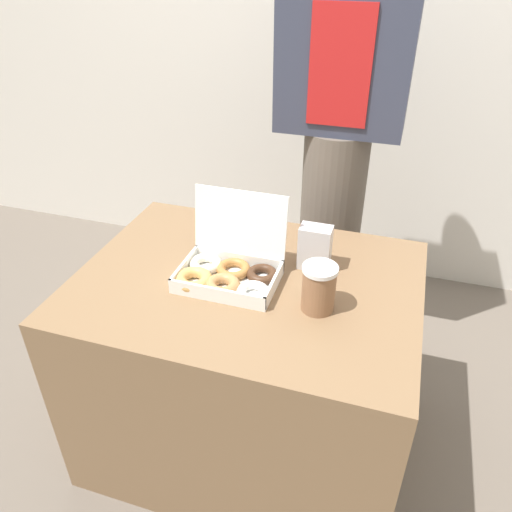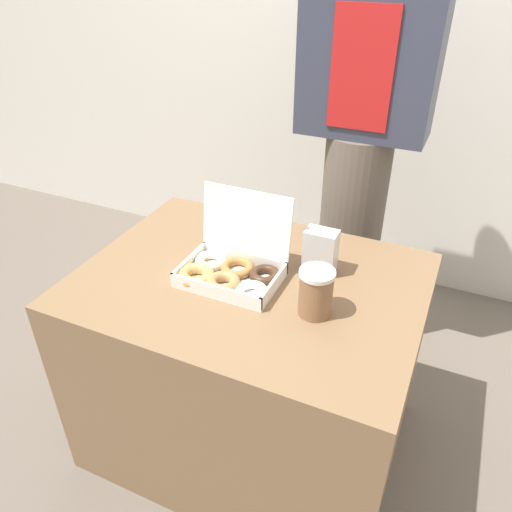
{
  "view_description": "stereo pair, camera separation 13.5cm",
  "coord_description": "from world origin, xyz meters",
  "views": [
    {
      "loc": [
        0.39,
        -1.14,
        1.56
      ],
      "look_at": [
        0.04,
        -0.05,
        0.83
      ],
      "focal_mm": 35.0,
      "sensor_mm": 36.0,
      "label": 1
    },
    {
      "loc": [
        0.51,
        -1.09,
        1.56
      ],
      "look_at": [
        0.04,
        -0.05,
        0.83
      ],
      "focal_mm": 35.0,
      "sensor_mm": 36.0,
      "label": 2
    }
  ],
  "objects": [
    {
      "name": "coffee_cup",
      "position": [
        0.23,
        -0.07,
        0.77
      ],
      "size": [
        0.09,
        0.09,
        0.14
      ],
      "color": "#8C6042",
      "rests_on": "table"
    },
    {
      "name": "ground_plane",
      "position": [
        0.0,
        0.0,
        0.0
      ],
      "size": [
        14.0,
        14.0,
        0.0
      ],
      "primitive_type": "plane",
      "color": "#665B51"
    },
    {
      "name": "person_customer",
      "position": [
        0.14,
        0.67,
        0.97
      ],
      "size": [
        0.45,
        0.25,
        1.79
      ],
      "color": "#665B51",
      "rests_on": "ground_plane"
    },
    {
      "name": "table",
      "position": [
        0.0,
        0.0,
        0.35
      ],
      "size": [
        1.01,
        0.75,
        0.7
      ],
      "color": "brown",
      "rests_on": "ground_plane"
    },
    {
      "name": "donut_box",
      "position": [
        -0.05,
        -0.02,
        0.74
      ],
      "size": [
        0.31,
        0.24,
        0.24
      ],
      "color": "white",
      "rests_on": "table"
    },
    {
      "name": "napkin_holder",
      "position": [
        0.17,
        0.13,
        0.77
      ],
      "size": [
        0.1,
        0.06,
        0.14
      ],
      "color": "silver",
      "rests_on": "table"
    },
    {
      "name": "wall_back",
      "position": [
        0.0,
        1.28,
        1.3
      ],
      "size": [
        10.0,
        0.05,
        2.6
      ],
      "color": "silver",
      "rests_on": "ground_plane"
    }
  ]
}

